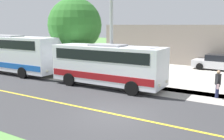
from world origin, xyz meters
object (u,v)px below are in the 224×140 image
at_px(commercial_building, 190,42).
at_px(parked_car_near, 218,63).
at_px(shuttle_bus_front, 108,64).
at_px(transit_bus_rear, 6,52).
at_px(street_light_pole, 111,15).
at_px(pedestrian_with_bags, 218,83).
at_px(tree_curbside, 75,25).

bearing_deg(commercial_building, parked_car_near, 33.73).
relative_size(shuttle_bus_front, transit_bus_rear, 0.70).
relative_size(transit_bus_rear, street_light_pole, 1.27).
distance_m(pedestrian_with_bags, street_light_pole, 8.02).
bearing_deg(shuttle_bus_front, parked_car_near, 152.76).
relative_size(street_light_pole, commercial_building, 0.50).
bearing_deg(street_light_pole, tree_curbside, -116.19).
height_order(transit_bus_rear, parked_car_near, transit_bus_rear).
bearing_deg(tree_curbside, pedestrian_with_bags, 81.00).
xyz_separation_m(transit_bus_rear, commercial_building, (-16.88, 12.15, 0.29)).
xyz_separation_m(pedestrian_with_bags, parked_car_near, (-9.76, -1.36, -0.18)).
distance_m(transit_bus_rear, street_light_pole, 11.13).
distance_m(parked_car_near, tree_curbside, 13.70).
bearing_deg(parked_car_near, pedestrian_with_bags, 7.93).
relative_size(shuttle_bus_front, tree_curbside, 1.23).
bearing_deg(pedestrian_with_bags, transit_bus_rear, -86.83).
bearing_deg(transit_bus_rear, tree_curbside, 117.25).
bearing_deg(tree_curbside, shuttle_bus_front, 60.33).
relative_size(pedestrian_with_bags, commercial_building, 0.09).
bearing_deg(commercial_building, street_light_pole, -5.03).
distance_m(transit_bus_rear, pedestrian_with_bags, 17.67).
distance_m(shuttle_bus_front, transit_bus_rear, 10.71).
height_order(pedestrian_with_bags, tree_curbside, tree_curbside).
distance_m(shuttle_bus_front, parked_car_near, 12.15).
xyz_separation_m(shuttle_bus_front, commercial_building, (-16.92, 1.44, 0.50)).
height_order(parked_car_near, tree_curbside, tree_curbside).
bearing_deg(pedestrian_with_bags, commercial_building, -161.05).
distance_m(tree_curbside, commercial_building, 15.60).
bearing_deg(transit_bus_rear, commercial_building, 144.25).
bearing_deg(shuttle_bus_front, street_light_pole, -178.08).
bearing_deg(pedestrian_with_bags, shuttle_bus_front, -81.65).
height_order(shuttle_bus_front, transit_bus_rear, transit_bus_rear).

